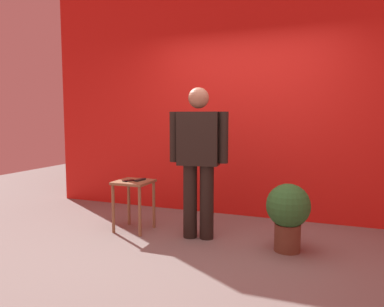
{
  "coord_description": "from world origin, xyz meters",
  "views": [
    {
      "loc": [
        1.15,
        -3.28,
        1.36
      ],
      "look_at": [
        -0.33,
        0.55,
        0.94
      ],
      "focal_mm": 34.76,
      "sensor_mm": 36.0,
      "label": 1
    }
  ],
  "objects_px": {
    "side_table": "(134,191)",
    "cell_phone": "(129,181)",
    "standing_person": "(199,155)",
    "potted_plant": "(288,211)",
    "tv_remote": "(140,180)"
  },
  "relations": [
    {
      "from": "cell_phone",
      "to": "tv_remote",
      "type": "bearing_deg",
      "value": 64.07
    },
    {
      "from": "tv_remote",
      "to": "potted_plant",
      "type": "height_order",
      "value": "potted_plant"
    },
    {
      "from": "cell_phone",
      "to": "potted_plant",
      "type": "bearing_deg",
      "value": 30.65
    },
    {
      "from": "standing_person",
      "to": "potted_plant",
      "type": "bearing_deg",
      "value": -3.59
    },
    {
      "from": "side_table",
      "to": "tv_remote",
      "type": "height_order",
      "value": "tv_remote"
    },
    {
      "from": "standing_person",
      "to": "potted_plant",
      "type": "relative_size",
      "value": 2.42
    },
    {
      "from": "standing_person",
      "to": "cell_phone",
      "type": "xyz_separation_m",
      "value": [
        -0.85,
        -0.06,
        -0.33
      ]
    },
    {
      "from": "side_table",
      "to": "cell_phone",
      "type": "relative_size",
      "value": 4.15
    },
    {
      "from": "cell_phone",
      "to": "potted_plant",
      "type": "height_order",
      "value": "potted_plant"
    },
    {
      "from": "tv_remote",
      "to": "potted_plant",
      "type": "bearing_deg",
      "value": 4.45
    },
    {
      "from": "side_table",
      "to": "cell_phone",
      "type": "xyz_separation_m",
      "value": [
        -0.04,
        -0.04,
        0.13
      ]
    },
    {
      "from": "tv_remote",
      "to": "potted_plant",
      "type": "distance_m",
      "value": 1.73
    },
    {
      "from": "standing_person",
      "to": "cell_phone",
      "type": "relative_size",
      "value": 11.56
    },
    {
      "from": "potted_plant",
      "to": "standing_person",
      "type": "bearing_deg",
      "value": 176.41
    },
    {
      "from": "standing_person",
      "to": "side_table",
      "type": "xyz_separation_m",
      "value": [
        -0.81,
        -0.02,
        -0.46
      ]
    }
  ]
}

